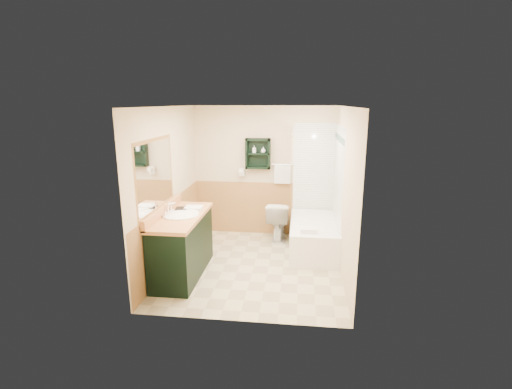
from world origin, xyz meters
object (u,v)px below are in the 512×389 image
(wall_shelf, at_px, (258,154))
(hair_dryer, at_px, (242,172))
(toilet, at_px, (278,221))
(bathtub, at_px, (314,236))
(soap_bottle_a, at_px, (254,151))
(soap_bottle_b, at_px, (263,151))
(vanity, at_px, (182,245))
(vanity_book, at_px, (175,202))

(wall_shelf, height_order, hair_dryer, wall_shelf)
(toilet, bearing_deg, bathtub, 143.35)
(wall_shelf, xyz_separation_m, soap_bottle_a, (-0.07, -0.01, 0.05))
(bathtub, xyz_separation_m, soap_bottle_b, (-0.93, 0.69, 1.35))
(soap_bottle_a, bearing_deg, vanity, -114.79)
(wall_shelf, distance_m, soap_bottle_b, 0.11)
(toilet, xyz_separation_m, vanity_book, (-1.46, -1.36, 0.67))
(wall_shelf, relative_size, toilet, 0.76)
(wall_shelf, height_order, vanity_book, wall_shelf)
(soap_bottle_b, bearing_deg, vanity, -118.95)
(bathtub, relative_size, vanity_book, 6.53)
(hair_dryer, relative_size, soap_bottle_b, 2.18)
(hair_dryer, xyz_separation_m, vanity_book, (-0.76, -1.59, -0.18))
(vanity, relative_size, vanity_book, 6.24)
(hair_dryer, height_order, vanity, hair_dryer)
(bathtub, distance_m, soap_bottle_a, 1.86)
(hair_dryer, height_order, vanity_book, hair_dryer)
(soap_bottle_a, relative_size, soap_bottle_b, 1.21)
(bathtub, distance_m, toilet, 0.81)
(bathtub, height_order, soap_bottle_a, soap_bottle_a)
(wall_shelf, distance_m, bathtub, 1.79)
(hair_dryer, bearing_deg, soap_bottle_a, -7.29)
(vanity_book, height_order, soap_bottle_b, soap_bottle_b)
(hair_dryer, bearing_deg, wall_shelf, -4.76)
(vanity_book, bearing_deg, bathtub, 14.14)
(toilet, relative_size, vanity_book, 3.13)
(vanity, bearing_deg, vanity_book, 124.39)
(vanity_book, xyz_separation_m, soap_bottle_a, (0.99, 1.56, 0.57))
(hair_dryer, xyz_separation_m, toilet, (0.70, -0.22, -0.85))
(toilet, bearing_deg, vanity, 52.94)
(hair_dryer, distance_m, toilet, 1.12)
(vanity_book, bearing_deg, hair_dryer, 56.07)
(bathtub, bearing_deg, soap_bottle_b, 143.18)
(bathtub, relative_size, soap_bottle_a, 11.24)
(wall_shelf, distance_m, hair_dryer, 0.46)
(vanity_book, height_order, soap_bottle_a, soap_bottle_a)
(hair_dryer, xyz_separation_m, vanity, (-0.59, -1.83, -0.75))
(wall_shelf, relative_size, bathtub, 0.37)
(bathtub, height_order, toilet, toilet)
(vanity, bearing_deg, soap_bottle_b, 61.05)
(wall_shelf, bearing_deg, soap_bottle_a, -175.63)
(soap_bottle_a, bearing_deg, bathtub, -32.45)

